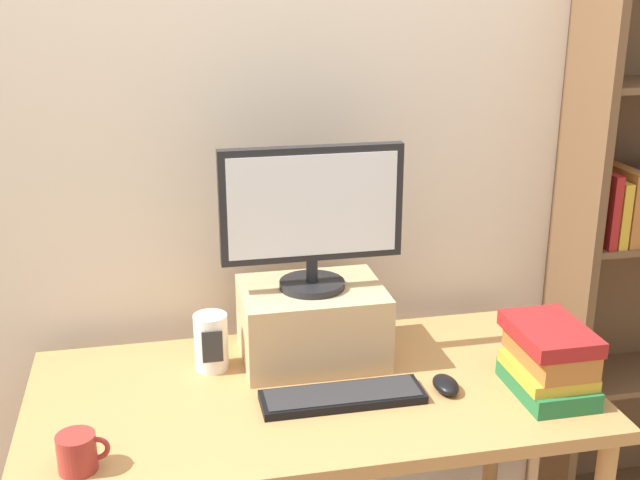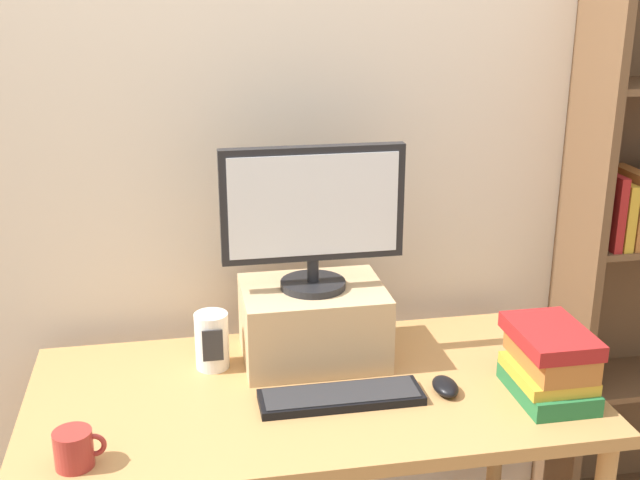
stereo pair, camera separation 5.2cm
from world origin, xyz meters
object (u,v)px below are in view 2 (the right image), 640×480
at_px(desk, 310,413).
at_px(desk_speaker, 212,341).
at_px(computer_monitor, 313,213).
at_px(book_stack, 549,362).
at_px(coffee_mug, 75,449).
at_px(computer_mouse, 445,386).
at_px(keyboard, 341,397).
at_px(riser_box, 313,323).

distance_m(desk, desk_speaker, 0.34).
relative_size(computer_monitor, book_stack, 1.87).
bearing_deg(desk, coffee_mug, -156.54).
distance_m(computer_mouse, coffee_mug, 0.93).
height_order(computer_monitor, book_stack, computer_monitor).
relative_size(coffee_mug, desk_speaker, 0.72).
xyz_separation_m(coffee_mug, desk_speaker, (0.33, 0.42, 0.04)).
relative_size(keyboard, coffee_mug, 3.64).
xyz_separation_m(desk, book_stack, (0.60, -0.14, 0.17)).
xyz_separation_m(computer_monitor, keyboard, (0.03, -0.26, -0.42)).
relative_size(riser_box, keyboard, 0.94).
height_order(coffee_mug, desk_speaker, desk_speaker).
distance_m(computer_monitor, keyboard, 0.49).
height_order(keyboard, coffee_mug, coffee_mug).
distance_m(keyboard, book_stack, 0.55).
xyz_separation_m(riser_box, computer_mouse, (0.30, -0.27, -0.09)).
distance_m(desk, computer_monitor, 0.54).
distance_m(desk, coffee_mug, 0.64).
height_order(computer_mouse, coffee_mug, coffee_mug).
bearing_deg(keyboard, computer_monitor, 95.87).
bearing_deg(desk, desk_speaker, 145.62).
distance_m(coffee_mug, desk_speaker, 0.53).
relative_size(computer_monitor, keyboard, 1.18).
distance_m(book_stack, desk_speaker, 0.90).
bearing_deg(coffee_mug, computer_monitor, 34.75).
distance_m(keyboard, desk_speaker, 0.41).
bearing_deg(riser_box, keyboard, -84.16).
bearing_deg(desk, computer_mouse, -14.16).
bearing_deg(desk_speaker, book_stack, -20.27).
relative_size(computer_mouse, book_stack, 0.39).
height_order(computer_mouse, book_stack, book_stack).
height_order(riser_box, coffee_mug, riser_box).
bearing_deg(computer_mouse, computer_monitor, 139.10).
distance_m(riser_box, desk_speaker, 0.29).
bearing_deg(computer_mouse, desk, 165.84).
relative_size(riser_box, desk_speaker, 2.46).
relative_size(desk, desk_speaker, 9.19).
bearing_deg(keyboard, coffee_mug, -165.29).
relative_size(computer_mouse, desk_speaker, 0.65).
relative_size(riser_box, book_stack, 1.49).
distance_m(computer_monitor, book_stack, 0.73).
bearing_deg(computer_monitor, desk, -102.72).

